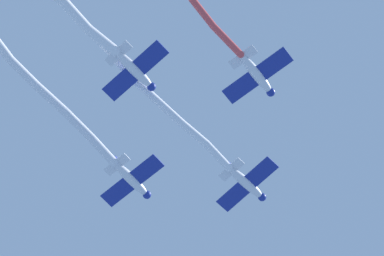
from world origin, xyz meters
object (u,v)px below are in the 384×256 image
object	(u,v)px
airplane_left_wing	(132,180)
airplane_slot	(135,70)
airplane_right_wing	(257,75)
airplane_lead	(247,183)

from	to	relation	value
airplane_left_wing	airplane_slot	xyz separation A→B (m)	(-9.49, 5.21, 0.20)
airplane_right_wing	airplane_lead	bearing A→B (deg)	41.21
airplane_slot	airplane_left_wing	bearing A→B (deg)	45.65
airplane_lead	airplane_left_wing	distance (m)	10.83
airplane_lead	airplane_right_wing	world-z (taller)	airplane_right_wing
airplane_right_wing	airplane_slot	bearing A→B (deg)	131.30
airplane_lead	airplane_right_wing	bearing A→B (deg)	-131.16
airplane_lead	airplane_left_wing	world-z (taller)	airplane_lead
airplane_lead	airplane_right_wing	size ratio (longest dim) A/B	1.01
airplane_right_wing	airplane_slot	size ratio (longest dim) A/B	0.99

